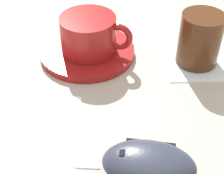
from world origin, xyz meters
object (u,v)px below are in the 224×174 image
Objects in this scene: saucer at (87,51)px; drinking_glass at (200,39)px; computer_mouse at (149,165)px; coffee_cup at (90,34)px.

drinking_glass is at bearing -168.24° from saucer.
computer_mouse reaches higher than saucer.
computer_mouse is at bearing 127.40° from saucer.
coffee_cup is 1.43× the size of drinking_glass.
drinking_glass is (-0.02, -0.24, 0.02)m from computer_mouse.
computer_mouse is (-0.15, 0.20, 0.01)m from saucer.
coffee_cup is 0.25m from computer_mouse.
coffee_cup is (-0.01, 0.00, 0.04)m from saucer.
drinking_glass is at bearing -95.07° from computer_mouse.
coffee_cup is at bearing 12.68° from drinking_glass.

